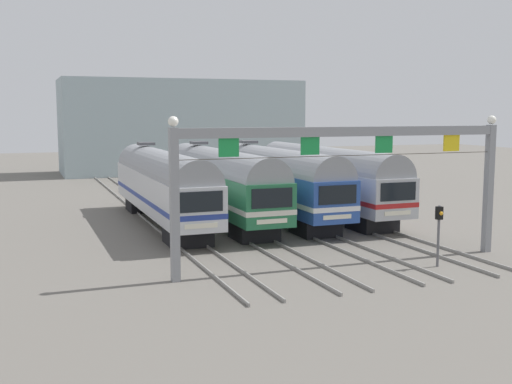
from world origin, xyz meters
TOP-DOWN VIEW (x-y plane):
  - ground_plane at (0.00, 0.00)m, footprint 160.00×160.00m
  - track_bed at (0.00, 17.00)m, footprint 13.01×70.00m
  - commuter_train_silver at (-5.75, -0.00)m, footprint 2.88×18.06m
  - commuter_train_green at (-1.92, -0.00)m, footprint 2.88×18.06m
  - commuter_train_blue at (1.92, -0.00)m, footprint 2.88×18.06m
  - commuter_train_stainless at (5.75, -0.01)m, footprint 2.88×18.06m
  - catenary_gantry at (0.00, -13.50)m, footprint 16.75×0.44m
  - yard_signal_mast at (3.84, -15.29)m, footprint 0.28×0.35m
  - maintenance_building at (4.58, 36.04)m, footprint 28.37×10.00m

SIDE VIEW (x-z plane):
  - ground_plane at x=0.00m, z-range 0.00..0.00m
  - track_bed at x=0.00m, z-range 0.00..0.15m
  - yard_signal_mast at x=3.84m, z-range 0.57..3.45m
  - commuter_train_stainless at x=5.75m, z-range 0.30..5.07m
  - commuter_train_silver at x=-5.75m, z-range 0.16..5.21m
  - commuter_train_green at x=-1.92m, z-range 0.16..5.21m
  - commuter_train_blue at x=1.92m, z-range 0.16..5.21m
  - catenary_gantry at x=0.00m, z-range 1.60..8.57m
  - maintenance_building at x=4.58m, z-range 0.00..10.96m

